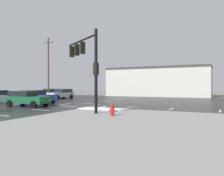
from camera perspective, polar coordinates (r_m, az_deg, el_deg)
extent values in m
plane|color=slate|center=(25.29, -8.11, -4.26)|extent=(120.00, 120.00, 0.00)
cube|color=#232326|center=(25.29, -8.11, -4.24)|extent=(44.00, 44.00, 0.02)
cube|color=gray|center=(9.36, 12.62, -12.13)|extent=(18.00, 18.00, 0.14)
cube|color=white|center=(19.28, -2.40, -5.26)|extent=(4.00, 1.60, 0.06)
cube|color=silver|center=(17.93, -26.39, -6.23)|extent=(2.00, 0.15, 0.01)
cube|color=silver|center=(20.61, -17.52, -5.32)|extent=(2.00, 0.15, 0.01)
cube|color=silver|center=(23.66, -10.83, -4.54)|extent=(2.00, 0.15, 0.01)
cube|color=silver|center=(26.96, -5.73, -3.91)|extent=(2.00, 0.15, 0.01)
cube|color=silver|center=(30.43, -1.77, -3.40)|extent=(2.00, 0.15, 0.01)
cube|color=silver|center=(34.02, 1.36, -2.98)|extent=(2.00, 0.15, 0.01)
cube|color=silver|center=(37.69, 3.89, -2.64)|extent=(2.00, 0.15, 0.01)
cube|color=silver|center=(41.42, 5.97, -2.35)|extent=(2.00, 0.15, 0.01)
cube|color=silver|center=(31.96, -23.17, -3.25)|extent=(0.15, 2.00, 0.01)
cube|color=silver|center=(29.06, -17.99, -3.61)|extent=(0.15, 2.00, 0.01)
cube|color=silver|center=(26.45, -11.71, -4.01)|extent=(0.15, 2.00, 0.01)
cube|color=silver|center=(24.23, -4.17, -4.42)|extent=(0.15, 2.00, 0.01)
cube|color=silver|center=(22.50, 4.71, -4.80)|extent=(0.15, 2.00, 0.01)
cube|color=silver|center=(21.39, 14.79, -5.10)|extent=(0.15, 2.00, 0.01)
cube|color=silver|center=(21.00, 25.61, -5.24)|extent=(0.15, 2.00, 0.01)
cube|color=silver|center=(20.05, -6.20, -5.46)|extent=(0.45, 7.00, 0.01)
cylinder|color=black|center=(16.27, -4.06, 4.25)|extent=(0.22, 0.22, 6.06)
cylinder|color=black|center=(18.96, -7.76, 11.74)|extent=(4.47, 2.95, 0.14)
cube|color=black|center=(18.61, -7.43, 10.00)|extent=(0.43, 0.45, 0.95)
sphere|color=yellow|center=(18.81, -7.63, 10.78)|extent=(0.20, 0.20, 0.20)
cube|color=black|center=(19.68, -8.84, 9.48)|extent=(0.43, 0.45, 0.95)
sphere|color=yellow|center=(19.87, -9.02, 10.23)|extent=(0.20, 0.20, 0.20)
cube|color=black|center=(20.76, -10.10, 9.01)|extent=(0.43, 0.45, 0.95)
sphere|color=yellow|center=(20.95, -10.26, 9.72)|extent=(0.20, 0.20, 0.20)
cube|color=black|center=(16.28, -4.06, 4.84)|extent=(0.28, 0.36, 0.90)
cylinder|color=red|center=(15.03, 0.07, -5.88)|extent=(0.26, 0.26, 0.60)
sphere|color=red|center=(14.99, 0.07, -4.47)|extent=(0.25, 0.25, 0.25)
cylinder|color=red|center=(15.10, -0.55, -5.73)|extent=(0.12, 0.11, 0.11)
cylinder|color=red|center=(14.95, 0.70, -5.80)|extent=(0.12, 0.11, 0.11)
cube|color=beige|center=(47.02, 11.61, 1.23)|extent=(20.03, 8.00, 5.36)
cube|color=#3F3D3A|center=(47.15, 11.62, 4.79)|extent=(20.03, 8.00, 0.50)
cube|color=#195933|center=(24.73, -20.45, -2.78)|extent=(4.60, 2.07, 0.70)
cube|color=black|center=(25.17, -21.58, -1.30)|extent=(2.57, 1.80, 0.55)
cylinder|color=black|center=(24.44, -16.37, -3.63)|extent=(0.67, 0.26, 0.66)
cylinder|color=black|center=(23.07, -19.18, -3.88)|extent=(0.67, 0.26, 0.66)
cylinder|color=black|center=(26.46, -21.55, -3.32)|extent=(0.67, 0.26, 0.66)
cylinder|color=black|center=(25.20, -24.40, -3.53)|extent=(0.67, 0.26, 0.66)
sphere|color=white|center=(23.74, -15.60, -2.90)|extent=(0.18, 0.18, 0.18)
sphere|color=white|center=(22.85, -17.38, -3.04)|extent=(0.18, 0.18, 0.18)
cube|color=#B7BABF|center=(37.42, -12.82, -1.63)|extent=(2.30, 4.68, 0.70)
cube|color=black|center=(37.88, -12.09, -0.66)|extent=(1.93, 2.65, 0.55)
cylinder|color=black|center=(35.73, -13.54, -2.30)|extent=(0.29, 0.68, 0.66)
cylinder|color=black|center=(37.04, -15.48, -2.20)|extent=(0.29, 0.68, 0.66)
cylinder|color=black|center=(37.91, -10.21, -2.13)|extent=(0.29, 0.68, 0.66)
cylinder|color=black|center=(39.16, -12.15, -2.05)|extent=(0.29, 0.68, 0.66)
sphere|color=white|center=(35.49, -14.69, -1.76)|extent=(0.18, 0.18, 0.18)
sphere|color=white|center=(36.34, -15.92, -1.71)|extent=(0.18, 0.18, 0.18)
cylinder|color=black|center=(30.13, -24.89, -2.87)|extent=(0.68, 0.29, 0.66)
cube|color=navy|center=(28.85, -18.14, -2.30)|extent=(4.51, 1.83, 0.70)
cube|color=black|center=(29.30, -19.08, -1.03)|extent=(2.49, 1.67, 0.55)
cylinder|color=black|center=(28.49, -14.66, -3.03)|extent=(0.66, 0.22, 0.66)
cylinder|color=black|center=(27.16, -17.16, -3.21)|extent=(0.66, 0.22, 0.66)
cylinder|color=black|center=(30.58, -19.01, -2.80)|extent=(0.66, 0.22, 0.66)
cylinder|color=black|center=(29.34, -21.51, -2.94)|extent=(0.66, 0.22, 0.66)
sphere|color=white|center=(27.79, -14.06, -2.39)|extent=(0.18, 0.18, 0.18)
sphere|color=white|center=(26.93, -15.65, -2.49)|extent=(0.18, 0.18, 0.18)
cube|color=black|center=(41.63, -14.31, -1.42)|extent=(2.21, 4.65, 0.70)
cube|color=black|center=(41.14, -14.98, -0.57)|extent=(1.88, 2.62, 0.55)
cylinder|color=black|center=(43.36, -13.70, -1.80)|extent=(0.28, 0.68, 0.66)
cylinder|color=black|center=(42.11, -11.96, -1.86)|extent=(0.28, 0.68, 0.66)
cylinder|color=black|center=(41.25, -16.70, -1.93)|extent=(0.28, 0.68, 0.66)
cylinder|color=black|center=(39.94, -14.97, -2.00)|extent=(0.28, 0.68, 0.66)
sphere|color=white|center=(43.60, -12.78, -1.32)|extent=(0.18, 0.18, 0.18)
sphere|color=white|center=(42.81, -11.67, -1.36)|extent=(0.18, 0.18, 0.18)
cylinder|color=brown|center=(40.70, -15.75, 4.88)|extent=(0.28, 0.28, 10.40)
cube|color=brown|center=(41.26, -15.77, 10.98)|extent=(2.20, 0.14, 0.14)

